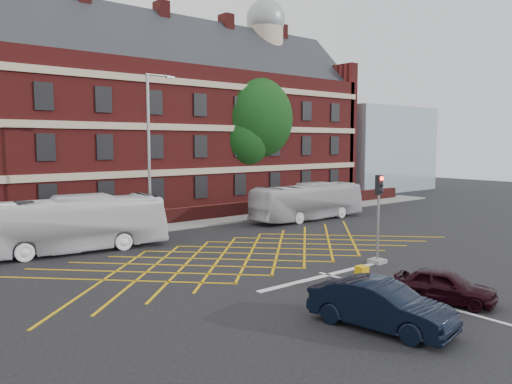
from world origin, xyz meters
TOP-DOWN VIEW (x-y plane):
  - ground at (0.00, 0.00)m, footprint 120.00×120.00m
  - victorian_building at (0.25, 22.00)m, footprint 51.00×12.17m
  - boundary_wall at (0.00, 13.00)m, footprint 56.00×0.50m
  - far_pavement at (0.00, 12.00)m, footprint 60.00×3.00m
  - glass_block at (34.00, 21.00)m, footprint 14.00×10.00m
  - box_junction_hatching at (0.00, 2.00)m, footprint 8.22×8.22m
  - stop_line at (0.00, -3.50)m, footprint 8.00×0.30m
  - centre_line at (0.00, -10.00)m, footprint 0.15×14.00m
  - bus_left at (-7.48, 8.41)m, footprint 10.97×3.83m
  - bus_right at (10.58, 8.28)m, footprint 9.87×2.40m
  - car_navy at (-3.44, -8.85)m, footprint 2.38×4.76m
  - car_maroon at (0.53, -8.71)m, footprint 2.43×3.85m
  - deciduous_tree at (12.64, 18.35)m, footprint 8.47×8.45m
  - traffic_light_near at (3.46, -3.52)m, footprint 0.70×0.70m
  - street_lamp at (-2.23, 8.71)m, footprint 2.25×1.00m
  - utility_cabinet at (-0.42, -5.68)m, footprint 0.44×0.40m

SIDE VIEW (x-z plane):
  - ground at x=0.00m, z-range 0.00..0.00m
  - box_junction_hatching at x=0.00m, z-range 0.00..0.02m
  - stop_line at x=0.00m, z-range 0.00..0.02m
  - centre_line at x=0.00m, z-range 0.00..0.02m
  - far_pavement at x=0.00m, z-range 0.00..0.12m
  - utility_cabinet at x=-0.42m, z-range 0.00..0.90m
  - boundary_wall at x=0.00m, z-range 0.00..1.10m
  - car_maroon at x=0.53m, z-range 0.00..1.22m
  - car_navy at x=-3.44m, z-range 0.00..1.50m
  - bus_right at x=10.58m, z-range 0.00..2.74m
  - bus_left at x=-7.48m, z-range 0.00..2.99m
  - traffic_light_near at x=3.46m, z-range -0.37..3.90m
  - street_lamp at x=-2.23m, z-range -1.46..8.36m
  - glass_block at x=34.00m, z-range 0.00..10.00m
  - deciduous_tree at x=12.64m, z-range 1.30..13.52m
  - victorian_building at x=0.25m, z-range -2.36..18.04m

